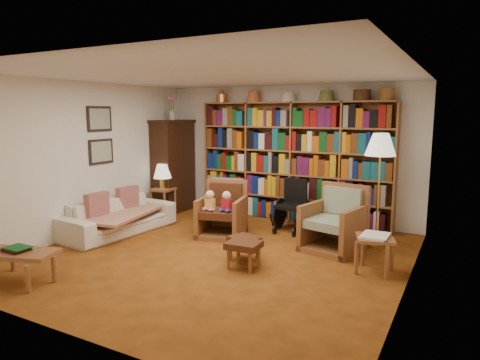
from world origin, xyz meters
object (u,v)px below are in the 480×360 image
Objects in this scene: sofa at (119,216)px; wheelchair at (293,207)px; side_table_lamp at (163,196)px; side_table_papers at (375,243)px; floor_lamp at (380,149)px; footstool_b at (244,247)px; coffee_table at (19,255)px; armchair_leather at (225,213)px; armchair_sage at (335,225)px; footstool_a at (244,241)px.

wheelchair is (2.49, 1.54, 0.12)m from sofa.
side_table_lamp reaches higher than side_table_papers.
side_table_lamp is 4.17m from floor_lamp.
side_table_lamp is 0.99× the size of side_table_papers.
side_table_papers reaches higher than footstool_b.
coffee_table is (0.45, -2.13, 0.03)m from sofa.
sofa is 1.15× the size of floor_lamp.
side_table_lamp is 4.37m from side_table_papers.
armchair_leather is 1.02× the size of wheelchair.
wheelchair is at bearing 41.11° from armchair_leather.
footstool_b is at bearing -86.56° from wheelchair.
side_table_papers is at bearing -80.29° from floor_lamp.
side_table_lamp is at bearing 9.20° from sofa.
floor_lamp is at bearing 38.83° from armchair_sage.
armchair_sage reaches higher than footstool_a.
sofa is 4.19× the size of footstool_a.
side_table_lamp reaches higher than footstool_a.
coffee_table is (-2.04, -3.67, -0.08)m from wheelchair.
wheelchair reaches higher than footstool_b.
armchair_sage reaches higher than sofa.
armchair_sage is 1.13m from wheelchair.
armchair_leather reaches higher than side_table_lamp.
coffee_table is at bearing -147.86° from side_table_papers.
side_table_papers is (0.71, -0.71, 0.03)m from armchair_sage.
armchair_sage reaches higher than side_table_lamp.
side_table_papers is at bearing -44.90° from armchair_sage.
armchair_sage reaches higher than armchair_leather.
armchair_leather reaches higher than sofa.
armchair_leather is at bearing 68.33° from coffee_table.
sofa is 2.17× the size of armchair_leather.
armchair_leather is 3.11m from coffee_table.
wheelchair is 2.03m from footstool_b.
armchair_leather is at bearing -175.93° from armchair_sage.
side_table_lamp is 2.60m from wheelchair.
footstool_a is (-1.67, -0.36, -0.12)m from side_table_papers.
floor_lamp is 5.02m from coffee_table.
side_table_papers is 1.71m from footstool_a.
side_table_lamp is 0.58× the size of armchair_sage.
armchair_sage is at bearing -70.63° from sofa.
armchair_sage is 2.02× the size of footstool_a.
armchair_leather is 2.59m from side_table_papers.
footstool_b is (-0.80, -1.37, -0.07)m from armchair_sage.
floor_lamp is at bearing -66.85° from sofa.
footstool_a is (2.46, -0.18, -0.02)m from sofa.
side_table_papers is 4.34m from coffee_table.
sofa is 2.22× the size of wheelchair.
wheelchair reaches higher than sofa.
armchair_sage is 1.71× the size of side_table_papers.
armchair_sage reaches higher than footstool_b.
sofa is 4.31m from floor_lamp.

